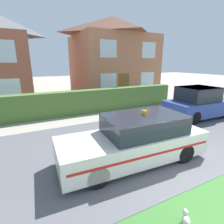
{
  "coord_description": "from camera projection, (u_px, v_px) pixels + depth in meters",
  "views": [
    {
      "loc": [
        -3.71,
        -1.6,
        2.98
      ],
      "look_at": [
        -0.66,
        4.46,
        1.05
      ],
      "focal_mm": 28.0,
      "sensor_mm": 36.0,
      "label": 1
    }
  ],
  "objects": [
    {
      "name": "cat",
      "position": [
        186.0,
        219.0,
        3.31
      ],
      "size": [
        0.31,
        0.27,
        0.28
      ],
      "rotation": [
        0.0,
        0.0,
        0.94
      ],
      "color": "silver",
      "rests_on": "ground"
    },
    {
      "name": "road_strip",
      "position": [
        137.0,
        141.0,
        6.88
      ],
      "size": [
        28.0,
        5.74,
        0.01
      ],
      "primitive_type": "cube",
      "color": "#5B5B60",
      "rests_on": "ground"
    },
    {
      "name": "police_car",
      "position": [
        136.0,
        139.0,
        5.35
      ],
      "size": [
        4.61,
        1.84,
        1.59
      ],
      "rotation": [
        0.0,
        0.0,
        3.09
      ],
      "color": "black",
      "rests_on": "road_strip"
    },
    {
      "name": "house_right",
      "position": [
        112.0,
        56.0,
        16.93
      ],
      "size": [
        7.31,
        6.66,
        7.07
      ],
      "color": "#A86B4C",
      "rests_on": "ground"
    },
    {
      "name": "garden_hedge",
      "position": [
        78.0,
        102.0,
        10.38
      ],
      "size": [
        13.42,
        0.68,
        1.39
      ],
      "primitive_type": "cube",
      "color": "#4C7233",
      "rests_on": "ground"
    },
    {
      "name": "neighbour_car_far",
      "position": [
        199.0,
        103.0,
        9.65
      ],
      "size": [
        4.06,
        1.89,
        1.71
      ],
      "rotation": [
        0.0,
        0.0,
        -0.03
      ],
      "color": "black",
      "rests_on": "road_strip"
    },
    {
      "name": "wheelie_bin",
      "position": [
        121.0,
        100.0,
        11.7
      ],
      "size": [
        0.74,
        0.66,
        1.15
      ],
      "rotation": [
        0.0,
        0.0,
        0.17
      ],
      "color": "#23662D",
      "rests_on": "ground"
    }
  ]
}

